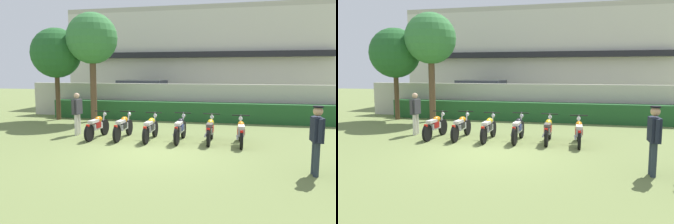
% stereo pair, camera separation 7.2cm
% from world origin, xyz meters
% --- Properties ---
extents(ground, '(60.00, 60.00, 0.00)m').
position_xyz_m(ground, '(0.00, 0.00, 0.00)').
color(ground, olive).
extents(building, '(18.66, 6.50, 6.62)m').
position_xyz_m(building, '(0.00, 14.93, 3.31)').
color(building, beige).
rests_on(building, ground).
extents(compound_wall, '(17.73, 0.30, 1.79)m').
position_xyz_m(compound_wall, '(0.00, 7.25, 0.90)').
color(compound_wall, '#BCB7A8').
rests_on(compound_wall, ground).
extents(hedge_row, '(14.18, 0.70, 0.93)m').
position_xyz_m(hedge_row, '(0.00, 6.55, 0.46)').
color(hedge_row, '#235628').
rests_on(hedge_row, ground).
extents(parked_car, '(4.64, 2.39, 1.89)m').
position_xyz_m(parked_car, '(-3.14, 9.60, 0.94)').
color(parked_car, silver).
rests_on(parked_car, ground).
extents(tree_near_inspector, '(2.47, 2.47, 4.57)m').
position_xyz_m(tree_near_inspector, '(-6.50, 5.58, 3.32)').
color(tree_near_inspector, '#4C3823').
rests_on(tree_near_inspector, ground).
extents(tree_far_side, '(2.44, 2.44, 5.22)m').
position_xyz_m(tree_far_side, '(-4.50, 5.48, 3.96)').
color(tree_far_side, brown).
rests_on(tree_far_side, ground).
extents(motorcycle_in_row_0, '(0.60, 1.87, 0.96)m').
position_xyz_m(motorcycle_in_row_0, '(-2.58, 1.67, 0.45)').
color(motorcycle_in_row_0, black).
rests_on(motorcycle_in_row_0, ground).
extents(motorcycle_in_row_1, '(0.60, 1.96, 0.96)m').
position_xyz_m(motorcycle_in_row_1, '(-1.61, 1.79, 0.45)').
color(motorcycle_in_row_1, black).
rests_on(motorcycle_in_row_1, ground).
extents(motorcycle_in_row_2, '(0.60, 1.85, 0.96)m').
position_xyz_m(motorcycle_in_row_2, '(-0.56, 1.73, 0.45)').
color(motorcycle_in_row_2, black).
rests_on(motorcycle_in_row_2, ground).
extents(motorcycle_in_row_3, '(0.60, 1.88, 0.97)m').
position_xyz_m(motorcycle_in_row_3, '(0.50, 1.78, 0.46)').
color(motorcycle_in_row_3, black).
rests_on(motorcycle_in_row_3, ground).
extents(motorcycle_in_row_4, '(0.60, 1.82, 0.96)m').
position_xyz_m(motorcycle_in_row_4, '(1.54, 1.80, 0.45)').
color(motorcycle_in_row_4, black).
rests_on(motorcycle_in_row_4, ground).
extents(motorcycle_in_row_5, '(0.60, 1.85, 0.95)m').
position_xyz_m(motorcycle_in_row_5, '(2.57, 1.71, 0.44)').
color(motorcycle_in_row_5, black).
rests_on(motorcycle_in_row_5, ground).
extents(inspector_person, '(0.22, 0.66, 1.62)m').
position_xyz_m(inspector_person, '(-3.59, 2.10, 0.96)').
color(inspector_person, silver).
rests_on(inspector_person, ground).
extents(officer_0, '(0.24, 0.66, 1.66)m').
position_xyz_m(officer_0, '(4.30, -1.21, 0.98)').
color(officer_0, '#28333D').
rests_on(officer_0, ground).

